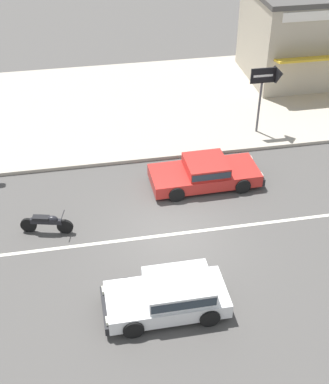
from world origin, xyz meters
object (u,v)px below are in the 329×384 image
at_px(sedan_red_4, 205,172).
at_px(motorcycle_0, 47,223).
at_px(hatchback_white_5, 171,294).
at_px(shopfront_corner_warung, 312,33).
at_px(arrow_signboard, 275,78).

distance_m(sedan_red_4, motorcycle_0, 6.33).
distance_m(hatchback_white_5, shopfront_corner_warung, 18.12).
bearing_deg(arrow_signboard, motorcycle_0, -152.41).
xyz_separation_m(motorcycle_0, arrow_signboard, (9.80, 5.12, 2.28)).
bearing_deg(arrow_signboard, sedan_red_4, -138.61).
xyz_separation_m(hatchback_white_5, arrow_signboard, (6.27, 9.28, 2.11)).
bearing_deg(hatchback_white_5, sedan_red_4, 67.02).
relative_size(motorcycle_0, shopfront_corner_warung, 0.27).
distance_m(motorcycle_0, arrow_signboard, 11.28).
relative_size(sedan_red_4, arrow_signboard, 1.41).
bearing_deg(motorcycle_0, sedan_red_4, 16.79).
bearing_deg(hatchback_white_5, shopfront_corner_warung, 54.98).
xyz_separation_m(sedan_red_4, shopfront_corner_warung, (7.80, 8.77, 1.89)).
height_order(hatchback_white_5, shopfront_corner_warung, shopfront_corner_warung).
relative_size(arrow_signboard, shopfront_corner_warung, 0.46).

